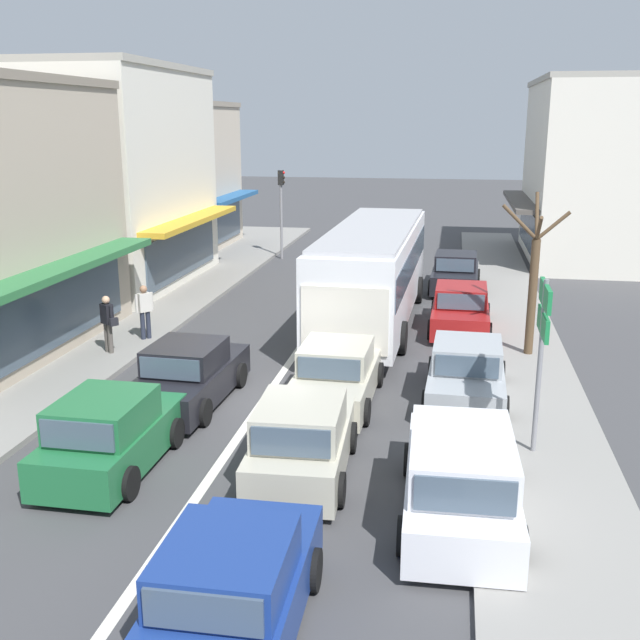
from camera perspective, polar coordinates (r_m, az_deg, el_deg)
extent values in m
plane|color=#3F3F42|center=(18.03, -4.33, -6.12)|extent=(140.00, 140.00, 0.00)
cube|color=silver|center=(21.71, -1.73, -2.37)|extent=(0.20, 28.00, 0.01)
cube|color=gray|center=(25.69, -15.81, -0.03)|extent=(5.20, 44.00, 0.14)
cube|color=gray|center=(23.26, 14.44, -1.51)|extent=(2.80, 44.00, 0.12)
cube|color=#2D703D|center=(21.20, -18.58, 3.94)|extent=(1.10, 8.67, 0.20)
cube|color=#425160|center=(21.67, -19.28, 0.58)|extent=(0.06, 7.53, 1.80)
cube|color=silver|center=(31.44, -17.63, 10.06)|extent=(7.98, 9.18, 8.28)
cube|color=gold|center=(29.81, -9.75, 7.51)|extent=(1.10, 8.44, 0.20)
cube|color=#425160|center=(30.15, -10.39, 5.07)|extent=(0.06, 7.34, 1.80)
cube|color=#A19D92|center=(31.41, -18.27, 17.81)|extent=(8.14, 9.18, 0.24)
cube|color=beige|center=(39.25, -11.77, 10.44)|extent=(6.00, 7.22, 7.10)
cube|color=#23568E|center=(38.19, -6.82, 9.24)|extent=(1.10, 6.64, 0.20)
cube|color=#425160|center=(38.47, -7.36, 7.31)|extent=(0.06, 5.78, 1.80)
cube|color=gray|center=(39.15, -12.07, 15.80)|extent=(6.16, 7.22, 0.24)
cube|color=silver|center=(37.96, 21.41, 10.33)|extent=(7.25, 10.08, 8.09)
cube|color=#4C4742|center=(37.51, 15.04, 8.73)|extent=(1.10, 9.27, 0.20)
cube|color=#425160|center=(37.70, 15.54, 6.73)|extent=(0.06, 8.06, 1.80)
cube|color=#A19D92|center=(37.91, 22.03, 16.60)|extent=(7.41, 10.08, 0.24)
cube|color=silver|center=(24.15, 4.05, 3.69)|extent=(2.77, 10.86, 2.70)
cube|color=#425160|center=(24.07, 4.07, 4.63)|extent=(2.80, 10.43, 0.90)
cube|color=beige|center=(18.96, 1.87, -0.07)|extent=(2.25, 0.12, 1.76)
cube|color=#A8A8AC|center=(23.91, 4.12, 7.00)|extent=(2.62, 9.99, 0.12)
cylinder|color=black|center=(27.83, 2.37, 2.55)|extent=(0.28, 0.97, 0.96)
cylinder|color=black|center=(27.55, 7.51, 2.30)|extent=(0.28, 0.97, 0.96)
cylinder|color=black|center=(21.80, -0.30, -0.98)|extent=(0.28, 0.97, 0.96)
cylinder|color=black|center=(21.45, 6.25, -1.34)|extent=(0.28, 0.97, 0.96)
cube|color=navy|center=(10.25, -6.88, -20.88)|extent=(1.78, 4.22, 0.72)
cube|color=navy|center=(9.80, -7.17, -18.08)|extent=(1.58, 1.82, 0.60)
cube|color=#425160|center=(10.55, -5.72, -15.42)|extent=(1.44, 0.08, 0.51)
cube|color=#425160|center=(9.08, -8.92, -21.16)|extent=(1.40, 0.08, 0.48)
cylinder|color=black|center=(11.57, -9.34, -17.51)|extent=(0.19, 0.62, 0.62)
cylinder|color=black|center=(11.20, -0.51, -18.51)|extent=(0.19, 0.62, 0.62)
cube|color=#1E6638|center=(15.02, -15.51, -9.00)|extent=(1.67, 3.71, 0.76)
cube|color=#1E6638|center=(14.51, -16.22, -6.93)|extent=(1.54, 1.91, 0.64)
cube|color=#425160|center=(15.32, -14.61, -5.63)|extent=(1.40, 0.07, 0.54)
cube|color=#425160|center=(13.72, -18.02, -8.37)|extent=(1.37, 0.07, 0.51)
cylinder|color=black|center=(16.36, -16.38, -7.83)|extent=(0.18, 0.62, 0.62)
cylinder|color=black|center=(15.72, -10.97, -8.44)|extent=(0.18, 0.62, 0.62)
cylinder|color=black|center=(14.61, -20.31, -11.04)|extent=(0.18, 0.62, 0.62)
cylinder|color=black|center=(13.88, -14.35, -11.95)|extent=(0.18, 0.62, 0.62)
cube|color=#B7B29E|center=(17.73, 1.28, -4.71)|extent=(1.79, 4.23, 0.72)
cube|color=#B7B29E|center=(17.42, 1.23, -2.78)|extent=(1.59, 1.83, 0.60)
cube|color=#425160|center=(18.29, 1.73, -1.91)|extent=(1.44, 0.09, 0.51)
cube|color=#425160|center=(16.56, 0.68, -3.73)|extent=(1.40, 0.08, 0.48)
cylinder|color=black|center=(19.11, -0.62, -3.85)|extent=(0.19, 0.62, 0.62)
cylinder|color=black|center=(18.86, 4.51, -4.16)|extent=(0.19, 0.62, 0.62)
cylinder|color=black|center=(16.81, -2.38, -6.58)|extent=(0.19, 0.62, 0.62)
cylinder|color=black|center=(16.52, 3.48, -6.99)|extent=(0.19, 0.62, 0.62)
cube|color=black|center=(17.98, -9.98, -4.66)|extent=(1.88, 4.26, 0.72)
cube|color=black|center=(17.68, -10.20, -2.75)|extent=(1.63, 1.86, 0.60)
cube|color=#425160|center=(18.50, -9.13, -1.90)|extent=(1.44, 0.11, 0.51)
cube|color=#425160|center=(16.88, -11.38, -3.67)|extent=(1.41, 0.11, 0.48)
cylinder|color=black|center=(19.46, -10.92, -3.78)|extent=(0.20, 0.63, 0.62)
cylinder|color=black|center=(18.87, -6.10, -4.19)|extent=(0.20, 0.63, 0.62)
cylinder|color=black|center=(17.32, -14.17, -6.38)|extent=(0.20, 0.63, 0.62)
cylinder|color=black|center=(16.65, -8.82, -6.96)|extent=(0.20, 0.63, 0.62)
cube|color=#B7B29E|center=(14.25, -1.33, -9.78)|extent=(1.79, 3.76, 0.76)
cube|color=#B7B29E|center=(13.70, -1.54, -7.64)|extent=(1.60, 1.96, 0.64)
cube|color=#425160|center=(14.59, -0.93, -6.19)|extent=(1.40, 0.12, 0.54)
cube|color=#425160|center=(12.82, -2.25, -9.30)|extent=(1.37, 0.12, 0.51)
cylinder|color=black|center=(15.47, -3.71, -8.58)|extent=(0.21, 0.63, 0.62)
cylinder|color=black|center=(15.25, 2.42, -8.92)|extent=(0.21, 0.63, 0.62)
cylinder|color=black|center=(13.51, -5.60, -12.30)|extent=(0.21, 0.63, 0.62)
cylinder|color=black|center=(13.26, 1.50, -12.80)|extent=(0.21, 0.63, 0.62)
cube|color=silver|center=(13.11, 10.55, -12.37)|extent=(1.89, 4.55, 0.76)
cube|color=silver|center=(12.48, 10.76, -10.17)|extent=(1.71, 2.64, 0.68)
cube|color=#425160|center=(13.69, 10.58, -7.83)|extent=(1.51, 0.10, 0.58)
cube|color=#425160|center=(11.30, 10.99, -13.00)|extent=(1.48, 0.10, 0.54)
cylinder|color=black|center=(14.40, 6.79, -10.52)|extent=(0.20, 0.62, 0.62)
cylinder|color=black|center=(14.48, 13.89, -10.74)|extent=(0.20, 0.62, 0.62)
cylinder|color=black|center=(12.02, 6.34, -16.05)|extent=(0.20, 0.62, 0.62)
cylinder|color=black|center=(12.12, 15.03, -16.26)|extent=(0.20, 0.62, 0.62)
cube|color=#9EA3A8|center=(18.20, 11.07, -4.46)|extent=(1.82, 4.24, 0.72)
cube|color=#9EA3A8|center=(17.90, 11.17, -2.58)|extent=(1.60, 1.84, 0.60)
cube|color=#425160|center=(18.78, 11.20, -1.74)|extent=(1.44, 0.09, 0.51)
cube|color=#425160|center=(17.02, 11.13, -3.50)|extent=(1.41, 0.09, 0.48)
cylinder|color=black|center=(19.48, 8.56, -3.66)|extent=(0.20, 0.62, 0.62)
cylinder|color=black|center=(19.48, 13.62, -3.92)|extent=(0.20, 0.62, 0.62)
cylinder|color=black|center=(17.11, 8.08, -6.32)|extent=(0.20, 0.62, 0.62)
cylinder|color=black|center=(17.11, 13.87, -6.62)|extent=(0.20, 0.62, 0.62)
cube|color=maroon|center=(24.13, 10.63, 0.41)|extent=(1.77, 4.22, 0.72)
cube|color=maroon|center=(23.88, 10.71, 1.88)|extent=(1.58, 1.82, 0.60)
cube|color=#425160|center=(24.78, 10.72, 2.36)|extent=(1.44, 0.08, 0.51)
cube|color=#425160|center=(22.98, 10.69, 1.37)|extent=(1.40, 0.08, 0.48)
cylinder|color=black|center=(25.42, 8.70, 0.78)|extent=(0.19, 0.62, 0.62)
cylinder|color=black|center=(25.42, 12.58, 0.59)|extent=(0.19, 0.62, 0.62)
cylinder|color=black|center=(22.98, 8.44, -0.74)|extent=(0.19, 0.62, 0.62)
cylinder|color=black|center=(22.99, 12.72, -0.95)|extent=(0.19, 0.62, 0.62)
cube|color=black|center=(29.89, 10.26, 3.25)|extent=(1.86, 4.25, 0.72)
cube|color=black|center=(29.67, 10.32, 4.46)|extent=(1.62, 1.85, 0.60)
cube|color=#425160|center=(30.57, 10.38, 4.76)|extent=(1.44, 0.11, 0.51)
cube|color=#425160|center=(28.76, 10.25, 4.13)|extent=(1.41, 0.11, 0.48)
cylinder|color=black|center=(31.20, 8.75, 3.43)|extent=(0.20, 0.63, 0.62)
cylinder|color=black|center=(31.15, 11.91, 3.27)|extent=(0.20, 0.63, 0.62)
cylinder|color=black|center=(28.74, 8.44, 2.45)|extent=(0.20, 0.63, 0.62)
cylinder|color=black|center=(28.69, 11.87, 2.27)|extent=(0.20, 0.63, 0.62)
cylinder|color=gray|center=(35.87, -2.97, 7.99)|extent=(0.12, 0.12, 4.20)
cube|color=black|center=(35.70, -3.01, 10.78)|extent=(0.24, 0.24, 0.68)
sphere|color=red|center=(35.65, -2.79, 11.15)|extent=(0.13, 0.13, 0.13)
sphere|color=black|center=(35.67, -2.78, 10.79)|extent=(0.13, 0.13, 0.13)
sphere|color=black|center=(35.68, -2.78, 10.44)|extent=(0.13, 0.13, 0.13)
cylinder|color=gray|center=(15.11, 16.37, -3.71)|extent=(0.10, 0.10, 3.60)
cube|color=#19753D|center=(14.69, 16.80, 1.81)|extent=(0.08, 1.40, 0.44)
cube|color=white|center=(14.70, 16.98, 1.80)|extent=(0.01, 1.10, 0.10)
cube|color=#19753D|center=(14.82, 16.64, -0.26)|extent=(0.08, 1.40, 0.44)
cube|color=white|center=(14.83, 16.82, -0.27)|extent=(0.01, 1.10, 0.10)
cylinder|color=brown|center=(21.50, 15.85, 1.51)|extent=(0.24, 0.24, 3.36)
cylinder|color=brown|center=(21.43, 16.21, 7.64)|extent=(0.10, 0.73, 1.25)
cylinder|color=brown|center=(21.19, 17.35, 6.87)|extent=(0.88, 0.10, 0.83)
cylinder|color=brown|center=(20.75, 16.35, 6.70)|extent=(0.10, 0.86, 0.77)
cylinder|color=brown|center=(21.08, 14.99, 7.21)|extent=(1.00, 0.10, 0.97)
cylinder|color=#4C4742|center=(21.92, -15.92, -1.27)|extent=(0.14, 0.14, 0.84)
cylinder|color=#4C4742|center=(21.76, -15.68, -1.36)|extent=(0.14, 0.14, 0.84)
cube|color=black|center=(21.66, -15.93, 0.46)|extent=(0.42, 0.38, 0.56)
sphere|color=tan|center=(21.57, -16.01, 1.49)|extent=(0.22, 0.22, 0.22)
cylinder|color=black|center=(21.86, -16.25, 0.57)|extent=(0.09, 0.09, 0.54)
cylinder|color=black|center=(21.46, -15.61, 0.35)|extent=(0.09, 0.09, 0.54)
cube|color=black|center=(21.45, -15.43, -0.14)|extent=(0.22, 0.25, 0.22)
cylinder|color=#232838|center=(22.95, -12.94, -0.34)|extent=(0.14, 0.14, 0.84)
cylinder|color=#232838|center=(22.88, -13.35, -0.41)|extent=(0.14, 0.14, 0.84)
cube|color=beige|center=(22.74, -13.25, 1.32)|extent=(0.41, 0.41, 0.56)
sphere|color=#9E7051|center=(22.65, -13.31, 2.30)|extent=(0.22, 0.22, 0.22)
cylinder|color=beige|center=(22.84, -12.70, 1.41)|extent=(0.09, 0.09, 0.54)
cylinder|color=beige|center=(22.65, -13.80, 1.23)|extent=(0.09, 0.09, 0.54)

